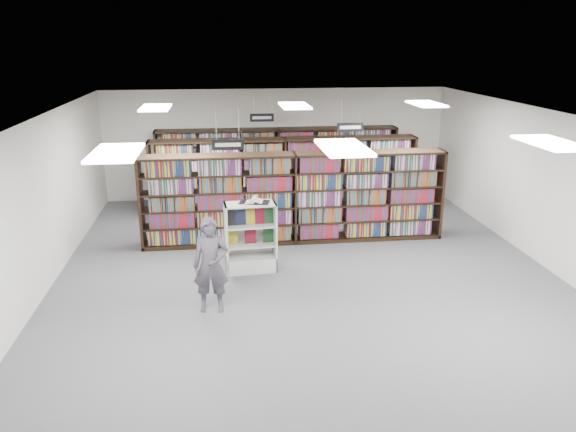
{
  "coord_description": "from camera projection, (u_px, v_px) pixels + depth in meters",
  "views": [
    {
      "loc": [
        -1.65,
        -10.37,
        4.57
      ],
      "look_at": [
        -0.33,
        0.5,
        1.1
      ],
      "focal_mm": 35.0,
      "sensor_mm": 36.0,
      "label": 1
    }
  ],
  "objects": [
    {
      "name": "aisle_sign_left",
      "position": [
        228.0,
        144.0,
        11.39
      ],
      "size": [
        0.65,
        0.02,
        0.8
      ],
      "color": "#B2B2B7",
      "rests_on": "ceiling"
    },
    {
      "name": "wall_front",
      "position": [
        407.0,
        373.0,
        5.22
      ],
      "size": [
        10.0,
        0.1,
        3.2
      ],
      "primitive_type": "cube",
      "color": "white",
      "rests_on": "ground"
    },
    {
      "name": "troffer_front_left",
      "position": [
        116.0,
        153.0,
        7.24
      ],
      "size": [
        0.6,
        1.2,
        0.04
      ],
      "primitive_type": "cube",
      "color": "white",
      "rests_on": "ceiling"
    },
    {
      "name": "troffer_back_center",
      "position": [
        295.0,
        106.0,
        12.32
      ],
      "size": [
        0.6,
        1.2,
        0.04
      ],
      "primitive_type": "cube",
      "color": "white",
      "rests_on": "ceiling"
    },
    {
      "name": "bookshelf_row_near",
      "position": [
        294.0,
        198.0,
        12.96
      ],
      "size": [
        7.0,
        0.6,
        2.1
      ],
      "color": "black",
      "rests_on": "floor"
    },
    {
      "name": "shopper",
      "position": [
        211.0,
        265.0,
        9.64
      ],
      "size": [
        0.65,
        0.45,
        1.7
      ],
      "primitive_type": "imported",
      "rotation": [
        0.0,
        0.0,
        -0.07
      ],
      "color": "#4C4751",
      "rests_on": "floor"
    },
    {
      "name": "troffer_front_center",
      "position": [
        343.0,
        148.0,
        7.59
      ],
      "size": [
        0.6,
        1.2,
        0.04
      ],
      "primitive_type": "cube",
      "color": "white",
      "rests_on": "ceiling"
    },
    {
      "name": "open_book",
      "position": [
        254.0,
        201.0,
        11.21
      ],
      "size": [
        0.65,
        0.47,
        0.13
      ],
      "rotation": [
        0.0,
        0.0,
        -0.23
      ],
      "color": "black",
      "rests_on": "endcap_display"
    },
    {
      "name": "floor",
      "position": [
        307.0,
        274.0,
        11.38
      ],
      "size": [
        12.0,
        12.0,
        0.0
      ],
      "primitive_type": "plane",
      "color": "#4F4F53",
      "rests_on": "ground"
    },
    {
      "name": "wall_left",
      "position": [
        40.0,
        208.0,
        10.32
      ],
      "size": [
        0.1,
        12.0,
        3.2
      ],
      "primitive_type": "cube",
      "color": "white",
      "rests_on": "ground"
    },
    {
      "name": "bookshelf_row_mid",
      "position": [
        284.0,
        178.0,
        14.85
      ],
      "size": [
        7.0,
        0.6,
        2.1
      ],
      "color": "black",
      "rests_on": "floor"
    },
    {
      "name": "wall_back",
      "position": [
        277.0,
        144.0,
        16.58
      ],
      "size": [
        10.0,
        0.1,
        3.2
      ],
      "primitive_type": "cube",
      "color": "white",
      "rests_on": "ground"
    },
    {
      "name": "endcap_display",
      "position": [
        251.0,
        248.0,
        11.48
      ],
      "size": [
        1.06,
        0.58,
        1.44
      ],
      "rotation": [
        0.0,
        0.0,
        0.07
      ],
      "color": "silver",
      "rests_on": "floor"
    },
    {
      "name": "bookshelf_row_far",
      "position": [
        278.0,
        164.0,
        16.46
      ],
      "size": [
        7.0,
        0.6,
        2.1
      ],
      "color": "black",
      "rests_on": "floor"
    },
    {
      "name": "ceiling",
      "position": [
        309.0,
        116.0,
        10.41
      ],
      "size": [
        10.0,
        12.0,
        0.1
      ],
      "primitive_type": "cube",
      "color": "white",
      "rests_on": "wall_back"
    },
    {
      "name": "wall_right",
      "position": [
        549.0,
        191.0,
        11.47
      ],
      "size": [
        0.1,
        12.0,
        3.2
      ],
      "primitive_type": "cube",
      "color": "white",
      "rests_on": "ground"
    },
    {
      "name": "troffer_front_right",
      "position": [
        551.0,
        143.0,
        7.93
      ],
      "size": [
        0.6,
        1.2,
        0.04
      ],
      "primitive_type": "cube",
      "color": "white",
      "rests_on": "ceiling"
    },
    {
      "name": "aisle_sign_right",
      "position": [
        350.0,
        126.0,
        13.63
      ],
      "size": [
        0.65,
        0.02,
        0.8
      ],
      "color": "#B2B2B7",
      "rests_on": "ceiling"
    },
    {
      "name": "troffer_back_left",
      "position": [
        156.0,
        108.0,
        11.97
      ],
      "size": [
        0.6,
        1.2,
        0.04
      ],
      "primitive_type": "cube",
      "color": "white",
      "rests_on": "ceiling"
    },
    {
      "name": "troffer_back_right",
      "position": [
        426.0,
        104.0,
        12.66
      ],
      "size": [
        0.6,
        1.2,
        0.04
      ],
      "primitive_type": "cube",
      "color": "white",
      "rests_on": "ceiling"
    },
    {
      "name": "aisle_sign_center",
      "position": [
        262.0,
        117.0,
        15.29
      ],
      "size": [
        0.65,
        0.02,
        0.8
      ],
      "color": "#B2B2B7",
      "rests_on": "ceiling"
    }
  ]
}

